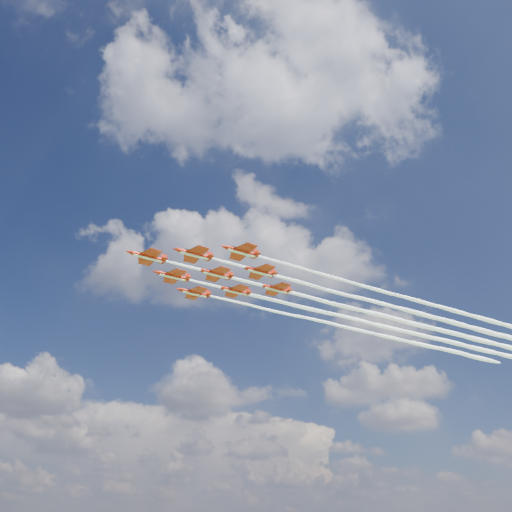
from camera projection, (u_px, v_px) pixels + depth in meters
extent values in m
cylinder|color=#A81A09|center=(148.00, 257.00, 129.33)|extent=(7.36, 5.81, 1.14)
cone|color=#A81A09|center=(128.00, 252.00, 127.05)|extent=(2.34, 2.14, 1.14)
cone|color=#A81A09|center=(166.00, 261.00, 131.47)|extent=(1.86, 1.75, 1.04)
ellipsoid|color=black|center=(140.00, 253.00, 128.64)|extent=(2.29, 2.03, 0.74)
cube|color=#A81A09|center=(150.00, 257.00, 129.53)|extent=(8.30, 9.65, 0.14)
cube|color=#A81A09|center=(163.00, 260.00, 131.15)|extent=(3.37, 3.86, 0.12)
cube|color=#A81A09|center=(164.00, 258.00, 131.69)|extent=(1.42, 1.09, 1.86)
cube|color=silver|center=(148.00, 258.00, 129.08)|extent=(6.82, 5.34, 0.12)
cylinder|color=#A81A09|center=(194.00, 254.00, 128.13)|extent=(7.36, 5.81, 1.14)
cone|color=#A81A09|center=(175.00, 249.00, 125.85)|extent=(2.34, 2.14, 1.14)
cone|color=#A81A09|center=(211.00, 259.00, 130.27)|extent=(1.86, 1.75, 1.04)
ellipsoid|color=black|center=(187.00, 251.00, 127.44)|extent=(2.29, 2.03, 0.74)
cube|color=#A81A09|center=(196.00, 255.00, 128.33)|extent=(8.30, 9.65, 0.14)
cube|color=#A81A09|center=(209.00, 258.00, 129.95)|extent=(3.37, 3.86, 0.12)
cube|color=#A81A09|center=(210.00, 255.00, 130.49)|extent=(1.42, 1.09, 1.86)
cube|color=silver|center=(194.00, 256.00, 127.88)|extent=(6.82, 5.34, 0.12)
cylinder|color=#A81A09|center=(173.00, 276.00, 139.20)|extent=(7.36, 5.81, 1.14)
cone|color=#A81A09|center=(155.00, 272.00, 136.92)|extent=(2.34, 2.14, 1.14)
cone|color=#A81A09|center=(189.00, 280.00, 141.34)|extent=(1.86, 1.75, 1.04)
ellipsoid|color=black|center=(166.00, 273.00, 138.51)|extent=(2.29, 2.03, 0.74)
cube|color=#A81A09|center=(175.00, 277.00, 139.40)|extent=(8.30, 9.65, 0.14)
cube|color=#A81A09|center=(187.00, 279.00, 141.02)|extent=(3.37, 3.86, 0.12)
cube|color=#A81A09|center=(188.00, 277.00, 141.56)|extent=(1.42, 1.09, 1.86)
cube|color=silver|center=(173.00, 278.00, 138.95)|extent=(6.82, 5.34, 0.12)
cylinder|color=#A81A09|center=(241.00, 251.00, 126.92)|extent=(7.36, 5.81, 1.14)
cone|color=#A81A09|center=(223.00, 246.00, 124.64)|extent=(2.34, 2.14, 1.14)
cone|color=#A81A09|center=(258.00, 256.00, 129.07)|extent=(1.86, 1.75, 1.04)
ellipsoid|color=black|center=(234.00, 248.00, 126.23)|extent=(2.29, 2.03, 0.74)
cube|color=#A81A09|center=(243.00, 252.00, 127.13)|extent=(8.30, 9.65, 0.14)
cube|color=#A81A09|center=(255.00, 255.00, 128.75)|extent=(3.37, 3.86, 0.12)
cube|color=#A81A09|center=(256.00, 252.00, 129.29)|extent=(1.42, 1.09, 1.86)
cube|color=silver|center=(241.00, 253.00, 126.67)|extent=(6.82, 5.34, 0.12)
cylinder|color=#A81A09|center=(216.00, 274.00, 137.99)|extent=(7.36, 5.81, 1.14)
cone|color=#A81A09|center=(199.00, 269.00, 135.71)|extent=(2.34, 2.14, 1.14)
cone|color=#A81A09|center=(232.00, 278.00, 140.13)|extent=(1.86, 1.75, 1.04)
ellipsoid|color=black|center=(209.00, 271.00, 137.30)|extent=(2.29, 2.03, 0.74)
cube|color=#A81A09|center=(218.00, 274.00, 138.19)|extent=(8.30, 9.65, 0.14)
cube|color=#A81A09|center=(229.00, 277.00, 139.81)|extent=(3.37, 3.86, 0.12)
cube|color=#A81A09|center=(230.00, 274.00, 140.35)|extent=(1.42, 1.09, 1.86)
cube|color=silver|center=(216.00, 275.00, 137.74)|extent=(6.82, 5.34, 0.12)
cylinder|color=#A81A09|center=(195.00, 293.00, 149.06)|extent=(7.36, 5.81, 1.14)
cone|color=#A81A09|center=(178.00, 289.00, 146.78)|extent=(2.34, 2.14, 1.14)
cone|color=#A81A09|center=(209.00, 296.00, 151.20)|extent=(1.86, 1.75, 1.04)
ellipsoid|color=black|center=(188.00, 290.00, 148.37)|extent=(2.29, 2.03, 0.74)
cube|color=#A81A09|center=(196.00, 293.00, 149.26)|extent=(8.30, 9.65, 0.14)
cube|color=#A81A09|center=(207.00, 296.00, 150.88)|extent=(3.37, 3.86, 0.12)
cube|color=#A81A09|center=(208.00, 293.00, 151.42)|extent=(1.42, 1.09, 1.86)
cube|color=silver|center=(194.00, 294.00, 148.81)|extent=(6.82, 5.34, 0.12)
cylinder|color=#A81A09|center=(260.00, 272.00, 136.79)|extent=(7.36, 5.81, 1.14)
cone|color=#A81A09|center=(244.00, 267.00, 134.51)|extent=(2.34, 2.14, 1.14)
cone|color=#A81A09|center=(275.00, 276.00, 138.93)|extent=(1.86, 1.75, 1.04)
ellipsoid|color=black|center=(254.00, 268.00, 136.10)|extent=(2.29, 2.03, 0.74)
cube|color=#A81A09|center=(262.00, 272.00, 136.99)|extent=(8.30, 9.65, 0.14)
cube|color=#A81A09|center=(273.00, 275.00, 138.61)|extent=(3.37, 3.86, 0.12)
cube|color=#A81A09|center=(273.00, 272.00, 139.15)|extent=(1.42, 1.09, 1.86)
cube|color=silver|center=(260.00, 273.00, 136.54)|extent=(6.82, 5.34, 0.12)
cylinder|color=#A81A09|center=(235.00, 291.00, 147.86)|extent=(7.36, 5.81, 1.14)
cone|color=#A81A09|center=(219.00, 287.00, 145.58)|extent=(2.34, 2.14, 1.14)
cone|color=#A81A09|center=(249.00, 294.00, 150.00)|extent=(1.86, 1.75, 1.04)
ellipsoid|color=black|center=(229.00, 288.00, 147.17)|extent=(2.29, 2.03, 0.74)
cube|color=#A81A09|center=(237.00, 291.00, 148.06)|extent=(8.30, 9.65, 0.14)
cube|color=#A81A09|center=(247.00, 294.00, 149.68)|extent=(3.37, 3.86, 0.12)
cube|color=#A81A09|center=(248.00, 291.00, 150.22)|extent=(1.42, 1.09, 1.86)
cube|color=silver|center=(235.00, 292.00, 147.61)|extent=(6.82, 5.34, 0.12)
cylinder|color=#A81A09|center=(276.00, 289.00, 146.65)|extent=(7.36, 5.81, 1.14)
cone|color=#A81A09|center=(261.00, 285.00, 144.37)|extent=(2.34, 2.14, 1.14)
cone|color=#A81A09|center=(290.00, 292.00, 148.79)|extent=(1.86, 1.75, 1.04)
ellipsoid|color=black|center=(270.00, 286.00, 145.96)|extent=(2.29, 2.03, 0.74)
cube|color=#A81A09|center=(278.00, 289.00, 146.85)|extent=(8.30, 9.65, 0.14)
cube|color=#A81A09|center=(288.00, 292.00, 148.47)|extent=(3.37, 3.86, 0.12)
cube|color=#A81A09|center=(288.00, 289.00, 149.01)|extent=(1.42, 1.09, 1.86)
cube|color=silver|center=(276.00, 290.00, 146.40)|extent=(6.82, 5.34, 0.12)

